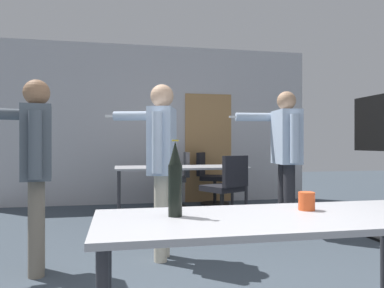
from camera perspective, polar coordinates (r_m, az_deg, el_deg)
The scene contains 11 objects.
back_wall at distance 7.02m, azimuth -6.15°, elevation 2.90°, with size 6.09×0.12×2.92m.
conference_table_near at distance 1.93m, azimuth 12.93°, elevation -12.83°, with size 1.77×0.70×0.75m.
conference_table_far at distance 5.81m, azimuth -1.73°, elevation -4.06°, with size 2.00×0.82×0.75m.
person_right_polo at distance 3.59m, azimuth -4.80°, elevation -1.33°, with size 0.71×0.72×1.67m.
person_center_tall at distance 3.44m, azimuth -22.83°, elevation -1.77°, with size 0.82×0.62×1.65m.
person_near_casual at distance 4.81m, azimuth 14.02°, elevation -0.52°, with size 0.79×0.74×1.76m.
office_chair_near_pushed at distance 5.22m, azimuth 5.17°, elevation -7.20°, with size 0.64×0.67×0.94m.
office_chair_far_left at distance 6.49m, azimuth -2.46°, elevation -5.69°, with size 0.57×0.52×0.95m.
office_chair_side_rolled at distance 6.85m, azimuth 2.87°, elevation -5.47°, with size 0.67×0.63×0.94m.
beer_bottle at distance 1.83m, azimuth -2.58°, elevation -5.53°, with size 0.07×0.07×0.37m.
drink_cup at distance 2.10m, azimuth 17.06°, elevation -8.32°, with size 0.09×0.09×0.10m.
Camera 1 is at (-0.60, -1.50, 1.10)m, focal length 35.00 mm.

